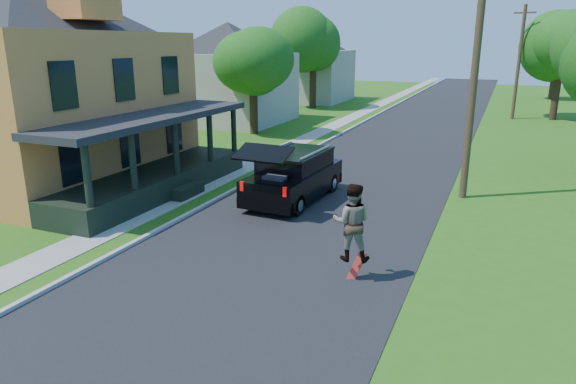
% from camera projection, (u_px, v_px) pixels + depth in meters
% --- Properties ---
extents(ground, '(140.00, 140.00, 0.00)m').
position_uv_depth(ground, '(235.00, 286.00, 12.68)').
color(ground, '#2C6313').
rests_on(ground, ground).
extents(street, '(8.00, 120.00, 0.02)m').
position_uv_depth(street, '(398.00, 144.00, 30.35)').
color(street, black).
rests_on(street, ground).
extents(curb, '(0.15, 120.00, 0.12)m').
position_uv_depth(curb, '(333.00, 139.00, 31.87)').
color(curb, '#A7A7A2').
rests_on(curb, ground).
extents(sidewalk, '(1.30, 120.00, 0.03)m').
position_uv_depth(sidewalk, '(309.00, 137.00, 32.45)').
color(sidewalk, gray).
rests_on(sidewalk, ground).
extents(front_walk, '(6.50, 1.20, 0.03)m').
position_uv_depth(front_walk, '(105.00, 186.00, 21.54)').
color(front_walk, gray).
rests_on(front_walk, ground).
extents(main_house, '(15.56, 15.56, 10.10)m').
position_uv_depth(main_house, '(31.00, 64.00, 21.39)').
color(main_house, '#E47B42').
rests_on(main_house, ground).
extents(neighbor_house_mid, '(12.78, 12.78, 8.30)m').
position_uv_depth(neighbor_house_mid, '(229.00, 65.00, 37.76)').
color(neighbor_house_mid, '#B3AF9F').
rests_on(neighbor_house_mid, ground).
extents(neighbor_house_far, '(12.78, 12.78, 8.30)m').
position_uv_depth(neighbor_house_far, '(307.00, 59.00, 51.90)').
color(neighbor_house_far, '#B3AF9F').
rests_on(neighbor_house_far, ground).
extents(black_suv, '(2.31, 5.43, 2.49)m').
position_uv_depth(black_suv, '(294.00, 176.00, 19.31)').
color(black_suv, black).
rests_on(black_suv, ground).
extents(skateboarder, '(1.09, 0.93, 1.97)m').
position_uv_depth(skateboarder, '(352.00, 222.00, 12.64)').
color(skateboarder, black).
rests_on(skateboarder, ground).
extents(skateboard, '(0.44, 0.43, 0.77)m').
position_uv_depth(skateboard, '(356.00, 268.00, 13.02)').
color(skateboard, red).
rests_on(skateboard, ground).
extents(tree_left_mid, '(5.42, 5.61, 7.00)m').
position_uv_depth(tree_left_mid, '(253.00, 62.00, 32.52)').
color(tree_left_mid, black).
rests_on(tree_left_mid, ground).
extents(tree_left_far, '(5.98, 5.86, 9.65)m').
position_uv_depth(tree_left_far, '(313.00, 33.00, 45.29)').
color(tree_left_far, black).
rests_on(tree_left_far, ground).
extents(tree_right_mid, '(5.70, 5.48, 8.58)m').
position_uv_depth(tree_right_mid, '(563.00, 43.00, 38.23)').
color(tree_right_mid, black).
rests_on(tree_right_mid, ground).
extents(tree_right_far, '(5.87, 6.13, 7.46)m').
position_uv_depth(tree_right_far, '(557.00, 51.00, 52.61)').
color(tree_right_far, black).
rests_on(tree_right_far, ground).
extents(utility_pole_near, '(1.70, 0.49, 10.50)m').
position_uv_depth(utility_pole_near, '(477.00, 53.00, 18.39)').
color(utility_pole_near, '#40281E').
rests_on(utility_pole_near, ground).
extents(utility_pole_far, '(1.56, 0.60, 8.49)m').
position_uv_depth(utility_pole_far, '(519.00, 61.00, 39.07)').
color(utility_pole_far, '#40281E').
rests_on(utility_pole_far, ground).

